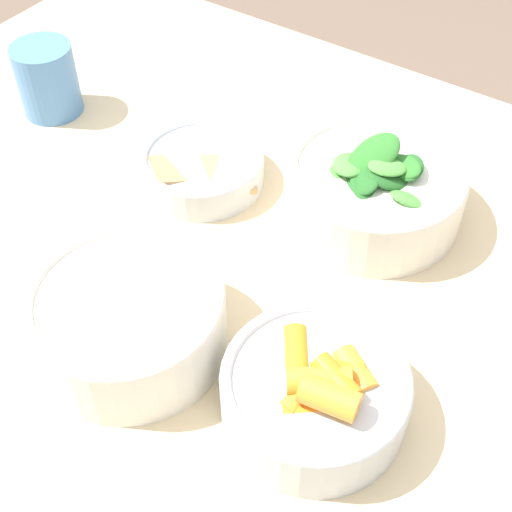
# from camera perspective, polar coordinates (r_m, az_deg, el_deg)

# --- Properties ---
(dining_table) EXTENTS (1.03, 0.85, 0.77)m
(dining_table) POSITION_cam_1_polar(r_m,az_deg,el_deg) (0.80, -3.65, -6.80)
(dining_table) COLOR beige
(dining_table) RESTS_ON ground_plane
(bowl_carrots) EXTENTS (0.15, 0.15, 0.07)m
(bowl_carrots) POSITION_cam_1_polar(r_m,az_deg,el_deg) (0.58, 4.80, -10.77)
(bowl_carrots) COLOR silver
(bowl_carrots) RESTS_ON dining_table
(bowl_greens) EXTENTS (0.18, 0.18, 0.10)m
(bowl_greens) POSITION_cam_1_polar(r_m,az_deg,el_deg) (0.73, 9.45, 5.31)
(bowl_greens) COLOR silver
(bowl_greens) RESTS_ON dining_table
(bowl_beans_hotdog) EXTENTS (0.17, 0.17, 0.07)m
(bowl_beans_hotdog) POSITION_cam_1_polar(r_m,az_deg,el_deg) (0.62, -10.10, -5.17)
(bowl_beans_hotdog) COLOR silver
(bowl_beans_hotdog) RESTS_ON dining_table
(bowl_cookies) EXTENTS (0.14, 0.13, 0.04)m
(bowl_cookies) POSITION_cam_1_polar(r_m,az_deg,el_deg) (0.78, -4.33, 7.15)
(bowl_cookies) COLOR silver
(bowl_cookies) RESTS_ON dining_table
(cup) EXTENTS (0.07, 0.07, 0.09)m
(cup) POSITION_cam_1_polar(r_m,az_deg,el_deg) (0.90, -16.36, 13.40)
(cup) COLOR #4C7FB7
(cup) RESTS_ON dining_table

